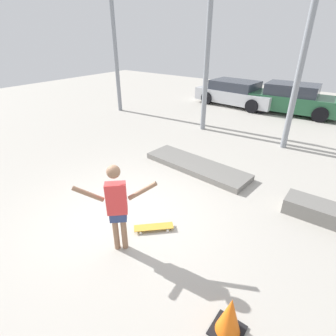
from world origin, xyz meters
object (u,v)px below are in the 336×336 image
(skateboarder, at_px, (117,204))
(traffic_cone, at_px, (230,316))
(skateboard, at_px, (154,227))
(manual_pad, at_px, (196,166))
(parked_car_silver, at_px, (236,93))
(parked_car_green, at_px, (293,99))

(skateboarder, height_order, traffic_cone, skateboarder)
(skateboard, distance_m, manual_pad, 3.00)
(skateboard, distance_m, parked_car_silver, 11.28)
(skateboard, xyz_separation_m, parked_car_silver, (-2.99, 10.86, 0.58))
(skateboarder, distance_m, parked_car_silver, 11.97)
(skateboarder, bearing_deg, parked_car_silver, 60.87)
(parked_car_silver, xyz_separation_m, parked_car_green, (2.95, 0.12, 0.06))
(skateboarder, xyz_separation_m, parked_car_green, (0.13, 11.75, -0.32))
(parked_car_green, distance_m, traffic_cone, 12.21)
(manual_pad, xyz_separation_m, parked_car_silver, (-2.27, 7.95, 0.56))
(skateboard, height_order, manual_pad, manual_pad)
(skateboarder, relative_size, parked_car_green, 0.40)
(skateboard, bearing_deg, traffic_cone, -69.77)
(skateboarder, xyz_separation_m, traffic_cone, (2.33, -0.25, -0.69))
(manual_pad, bearing_deg, skateboarder, -81.46)
(skateboard, xyz_separation_m, manual_pad, (-0.72, 2.91, 0.02))
(skateboard, xyz_separation_m, traffic_cone, (2.16, -1.02, 0.26))
(skateboard, relative_size, manual_pad, 0.22)
(skateboarder, bearing_deg, skateboard, 34.86)
(parked_car_silver, bearing_deg, manual_pad, -69.15)
(skateboard, bearing_deg, manual_pad, 59.41)
(skateboard, relative_size, parked_car_silver, 0.16)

